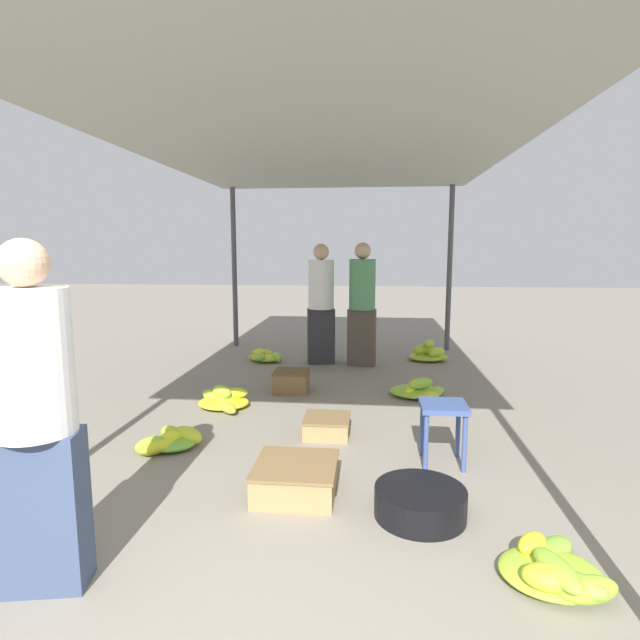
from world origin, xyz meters
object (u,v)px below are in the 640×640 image
vendor_foreground (36,414)px  shopper_walking_mid (362,302)px  stool (443,416)px  crate_near (296,478)px  shopper_walking_far (321,302)px  banana_pile_right_2 (428,353)px  crate_far (292,381)px  banana_pile_right_1 (556,571)px  crate_mid (327,426)px  banana_pile_left_2 (265,357)px  banana_pile_left_0 (171,440)px  basin_black (420,502)px  banana_pile_left_1 (223,400)px  banana_pile_right_0 (418,391)px

vendor_foreground → shopper_walking_mid: size_ratio=0.98×
stool → crate_near: bearing=-150.7°
stool → shopper_walking_far: 3.45m
stool → banana_pile_right_2: bearing=85.2°
stool → crate_far: size_ratio=1.21×
crate_far → shopper_walking_mid: 1.73m
banana_pile_right_1 → crate_mid: banana_pile_right_1 is taller
vendor_foreground → shopper_walking_mid: shopper_walking_mid is taller
banana_pile_left_2 → banana_pile_left_0: bearing=-91.7°
crate_near → banana_pile_right_2: bearing=72.2°
shopper_walking_mid → banana_pile_left_2: bearing=176.4°
shopper_walking_mid → basin_black: bearing=-83.8°
banana_pile_left_1 → shopper_walking_mid: bearing=55.8°
stool → banana_pile_right_2: stool is taller
banana_pile_right_0 → banana_pile_right_2: 1.84m
banana_pile_left_2 → crate_far: size_ratio=1.44×
banana_pile_right_0 → banana_pile_right_2: (0.31, 1.81, 0.04)m
shopper_walking_far → banana_pile_right_0: bearing=-50.7°
vendor_foreground → banana_pile_left_1: 2.83m
vendor_foreground → banana_pile_left_0: size_ratio=3.07×
stool → banana_pile_left_0: stool is taller
banana_pile_left_2 → shopper_walking_mid: shopper_walking_mid is taller
stool → banana_pile_left_2: size_ratio=0.84×
stool → shopper_walking_mid: 3.24m
stool → basin_black: 0.86m
banana_pile_right_0 → banana_pile_right_1: 3.08m
crate_mid → crate_far: (-0.51, 1.30, 0.04)m
shopper_walking_mid → shopper_walking_far: bearing=174.4°
shopper_walking_mid → banana_pile_right_1: bearing=-77.3°
vendor_foreground → shopper_walking_far: shopper_walking_far is taller
crate_mid → banana_pile_right_1: bearing=-55.4°
banana_pile_right_1 → crate_near: (-1.37, 0.77, 0.03)m
basin_black → banana_pile_right_2: (0.53, 4.30, 0.01)m
stool → vendor_foreground: bearing=-142.3°
crate_mid → stool: bearing=-27.6°
shopper_walking_mid → banana_pile_right_2: bearing=21.9°
banana_pile_left_1 → shopper_walking_mid: shopper_walking_mid is taller
banana_pile_left_1 → crate_mid: size_ratio=1.45×
crate_mid → basin_black: bearing=-61.8°
banana_pile_right_2 → shopper_walking_far: bearing=-167.8°
crate_mid → banana_pile_left_2: bearing=112.5°
banana_pile_left_2 → banana_pile_right_0: (2.03, -1.51, -0.01)m
banana_pile_left_2 → stool: bearing=-57.6°
banana_pile_right_1 → crate_mid: bearing=124.6°
banana_pile_left_2 → banana_pile_left_1: bearing=-89.5°
vendor_foreground → stool: size_ratio=3.54×
banana_pile_left_0 → banana_pile_right_0: (2.12, 1.64, -0.00)m
basin_black → banana_pile_right_2: 4.33m
vendor_foreground → basin_black: 2.14m
banana_pile_right_2 → crate_far: banana_pile_right_2 is taller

